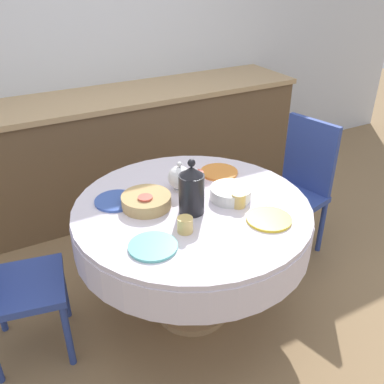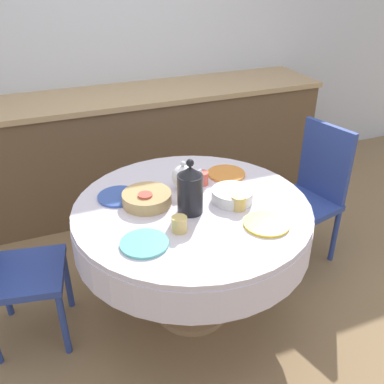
{
  "view_description": "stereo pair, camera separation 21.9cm",
  "coord_description": "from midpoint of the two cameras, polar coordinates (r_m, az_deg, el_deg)",
  "views": [
    {
      "loc": [
        -0.91,
        -1.67,
        1.89
      ],
      "look_at": [
        0.0,
        0.0,
        0.81
      ],
      "focal_mm": 40.0,
      "sensor_mm": 36.0,
      "label": 1
    },
    {
      "loc": [
        -0.71,
        -1.77,
        1.89
      ],
      "look_at": [
        0.0,
        0.0,
        0.81
      ],
      "focal_mm": 40.0,
      "sensor_mm": 36.0,
      "label": 2
    }
  ],
  "objects": [
    {
      "name": "cup_far_left",
      "position": [
        2.2,
        -9.06,
        -1.57
      ],
      "size": [
        0.08,
        0.08,
        0.08
      ],
      "primitive_type": "cylinder",
      "color": "#CC4C3D",
      "rests_on": "dining_table"
    },
    {
      "name": "kitchen_counter",
      "position": [
        3.54,
        -12.92,
        5.08
      ],
      "size": [
        3.24,
        0.64,
        0.94
      ],
      "color": "brown",
      "rests_on": "ground_plane"
    },
    {
      "name": "plate_near_right",
      "position": [
        2.12,
        7.32,
        -3.7
      ],
      "size": [
        0.22,
        0.22,
        0.01
      ],
      "primitive_type": "cylinder",
      "color": "yellow",
      "rests_on": "dining_table"
    },
    {
      "name": "cup_far_right",
      "position": [
        2.41,
        -1.94,
        1.84
      ],
      "size": [
        0.08,
        0.08,
        0.08
      ],
      "primitive_type": "cylinder",
      "color": "#CC4C3D",
      "rests_on": "dining_table"
    },
    {
      "name": "chair_right",
      "position": [
        2.35,
        -26.54,
        -10.11
      ],
      "size": [
        0.47,
        0.47,
        0.94
      ],
      "rotation": [
        0.0,
        0.0,
        -1.76
      ],
      "color": "#2D428E",
      "rests_on": "ground_plane"
    },
    {
      "name": "coffee_carafe",
      "position": [
        2.11,
        -3.03,
        0.17
      ],
      "size": [
        0.13,
        0.13,
        0.29
      ],
      "color": "black",
      "rests_on": "dining_table"
    },
    {
      "name": "cup_near_right",
      "position": [
        2.2,
        3.41,
        -1.13
      ],
      "size": [
        0.08,
        0.08,
        0.08
      ],
      "primitive_type": "cylinder",
      "color": "#DBB766",
      "rests_on": "dining_table"
    },
    {
      "name": "teapot",
      "position": [
        2.34,
        -4.32,
        1.88
      ],
      "size": [
        0.18,
        0.13,
        0.17
      ],
      "color": "white",
      "rests_on": "dining_table"
    },
    {
      "name": "chair_left",
      "position": [
        2.96,
        11.91,
        1.09
      ],
      "size": [
        0.48,
        0.48,
        0.94
      ],
      "rotation": [
        0.0,
        0.0,
        -4.47
      ],
      "color": "#2D428E",
      "rests_on": "ground_plane"
    },
    {
      "name": "cup_near_left",
      "position": [
        2.01,
        -4.05,
        -4.48
      ],
      "size": [
        0.08,
        0.08,
        0.08
      ],
      "primitive_type": "cylinder",
      "color": "#DBB766",
      "rests_on": "dining_table"
    },
    {
      "name": "fruit_bowl",
      "position": [
        2.27,
        2.43,
        -0.23
      ],
      "size": [
        0.22,
        0.22,
        0.06
      ],
      "primitive_type": "cylinder",
      "color": "silver",
      "rests_on": "dining_table"
    },
    {
      "name": "bread_basket",
      "position": [
        2.23,
        -8.92,
        -1.28
      ],
      "size": [
        0.26,
        0.26,
        0.06
      ],
      "primitive_type": "cylinder",
      "color": "tan",
      "rests_on": "dining_table"
    },
    {
      "name": "wall_back",
      "position": [
        3.62,
        -16.11,
        19.03
      ],
      "size": [
        7.0,
        0.05,
        2.6
      ],
      "color": "silver",
      "rests_on": "ground_plane"
    },
    {
      "name": "ground_plane",
      "position": [
        2.68,
        -2.42,
        -15.38
      ],
      "size": [
        12.0,
        12.0,
        0.0
      ],
      "primitive_type": "plane",
      "color": "#8E704C"
    },
    {
      "name": "plate_far_left",
      "position": [
        2.31,
        -12.81,
        -1.22
      ],
      "size": [
        0.22,
        0.22,
        0.01
      ],
      "primitive_type": "cylinder",
      "color": "#3856AD",
      "rests_on": "dining_table"
    },
    {
      "name": "plate_far_right",
      "position": [
        2.55,
        1.17,
        2.61
      ],
      "size": [
        0.22,
        0.22,
        0.01
      ],
      "primitive_type": "cylinder",
      "color": "orange",
      "rests_on": "dining_table"
    },
    {
      "name": "plate_near_left",
      "position": [
        1.94,
        -8.48,
        -7.29
      ],
      "size": [
        0.22,
        0.22,
        0.01
      ],
      "primitive_type": "cylinder",
      "color": "#60BCB7",
      "rests_on": "dining_table"
    },
    {
      "name": "dining_table",
      "position": [
        2.29,
        -2.74,
        -4.54
      ],
      "size": [
        1.25,
        1.25,
        0.73
      ],
      "color": "tan",
      "rests_on": "ground_plane"
    }
  ]
}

